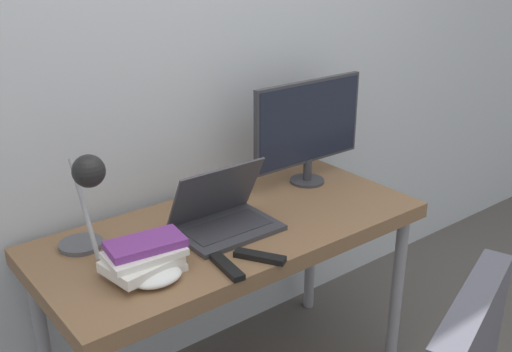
{
  "coord_description": "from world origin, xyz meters",
  "views": [
    {
      "loc": [
        -1.14,
        -1.27,
        1.75
      ],
      "look_at": [
        0.08,
        0.29,
        0.95
      ],
      "focal_mm": 42.0,
      "sensor_mm": 36.0,
      "label": 1
    }
  ],
  "objects_px": {
    "book_stack": "(145,258)",
    "desk_lamp": "(87,192)",
    "monitor": "(308,126)",
    "game_controller": "(158,277)",
    "laptop": "(223,217)"
  },
  "relations": [
    {
      "from": "laptop",
      "to": "game_controller",
      "type": "bearing_deg",
      "value": -155.0
    },
    {
      "from": "laptop",
      "to": "game_controller",
      "type": "distance_m",
      "value": 0.4
    },
    {
      "from": "book_stack",
      "to": "game_controller",
      "type": "xyz_separation_m",
      "value": [
        0.0,
        -0.08,
        -0.03
      ]
    },
    {
      "from": "desk_lamp",
      "to": "game_controller",
      "type": "bearing_deg",
      "value": -70.27
    },
    {
      "from": "desk_lamp",
      "to": "game_controller",
      "type": "distance_m",
      "value": 0.35
    },
    {
      "from": "monitor",
      "to": "desk_lamp",
      "type": "height_order",
      "value": "monitor"
    },
    {
      "from": "laptop",
      "to": "monitor",
      "type": "distance_m",
      "value": 0.59
    },
    {
      "from": "book_stack",
      "to": "desk_lamp",
      "type": "bearing_deg",
      "value": 117.09
    },
    {
      "from": "laptop",
      "to": "desk_lamp",
      "type": "xyz_separation_m",
      "value": [
        -0.46,
        0.09,
        0.19
      ]
    },
    {
      "from": "monitor",
      "to": "book_stack",
      "type": "height_order",
      "value": "monitor"
    },
    {
      "from": "monitor",
      "to": "game_controller",
      "type": "relative_size",
      "value": 3.57
    },
    {
      "from": "monitor",
      "to": "laptop",
      "type": "bearing_deg",
      "value": -164.85
    },
    {
      "from": "monitor",
      "to": "game_controller",
      "type": "bearing_deg",
      "value": -160.73
    },
    {
      "from": "laptop",
      "to": "book_stack",
      "type": "distance_m",
      "value": 0.38
    },
    {
      "from": "desk_lamp",
      "to": "book_stack",
      "type": "bearing_deg",
      "value": -62.91
    }
  ]
}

